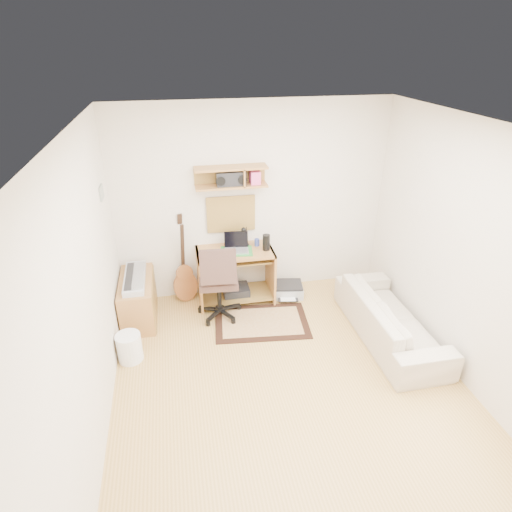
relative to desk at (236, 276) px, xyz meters
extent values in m
cube|color=tan|center=(0.30, -1.73, -0.38)|extent=(3.60, 4.00, 0.01)
cube|color=white|center=(0.30, -1.73, 2.23)|extent=(3.60, 4.00, 0.01)
cube|color=silver|center=(0.30, 0.28, 0.93)|extent=(3.60, 0.01, 2.60)
cube|color=silver|center=(-1.51, -1.73, 0.93)|extent=(0.01, 4.00, 2.60)
cube|color=silver|center=(2.10, -1.73, 0.93)|extent=(0.01, 4.00, 2.60)
cube|color=#AF773D|center=(0.00, 0.15, 1.32)|extent=(0.90, 0.25, 0.26)
cube|color=tan|center=(0.00, 0.25, 0.79)|extent=(0.64, 0.03, 0.49)
cube|color=#4C8CBF|center=(-1.49, -0.23, 1.34)|extent=(0.02, 0.20, 0.15)
cylinder|color=black|center=(0.41, -0.05, 0.48)|extent=(0.10, 0.10, 0.21)
cylinder|color=#304092|center=(0.31, 0.10, 0.42)|extent=(0.07, 0.07, 0.10)
cube|color=black|center=(-0.01, 0.15, 1.30)|extent=(0.36, 0.16, 0.19)
cube|color=#CCBD89|center=(0.23, -0.60, -0.37)|extent=(1.25, 0.90, 0.02)
cube|color=#AF773D|center=(-1.28, -0.18, -0.10)|extent=(0.40, 0.90, 0.55)
cube|color=#B2B5BA|center=(-1.28, -0.18, 0.21)|extent=(0.25, 0.79, 0.07)
cylinder|color=white|center=(-1.35, -0.99, -0.21)|extent=(0.30, 0.30, 0.33)
cube|color=#A5A8AA|center=(0.72, -0.02, -0.29)|extent=(0.48, 0.41, 0.16)
imported|color=#C4B49B|center=(1.68, -1.17, -0.02)|extent=(0.53, 1.80, 0.71)
camera|label=1|loc=(-0.71, -4.93, 2.86)|focal=29.87mm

